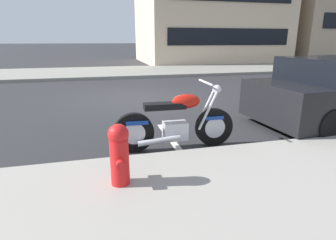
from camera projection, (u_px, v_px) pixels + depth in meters
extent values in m
plane|color=#28282B|center=(140.00, 98.00, 8.69)|extent=(260.00, 260.00, 0.00)
cube|color=gray|center=(305.00, 67.00, 18.09)|extent=(120.00, 5.00, 0.14)
cube|color=silver|center=(173.00, 142.00, 4.98)|extent=(0.12, 2.20, 0.01)
cylinder|color=black|center=(214.00, 127.00, 4.78)|extent=(0.66, 0.13, 0.66)
cylinder|color=silver|center=(214.00, 127.00, 4.78)|extent=(0.36, 0.13, 0.36)
cylinder|color=black|center=(134.00, 133.00, 4.49)|extent=(0.66, 0.13, 0.66)
cylinder|color=silver|center=(134.00, 133.00, 4.49)|extent=(0.36, 0.13, 0.36)
cube|color=silver|center=(175.00, 131.00, 4.64)|extent=(0.41, 0.27, 0.30)
cube|color=black|center=(165.00, 106.00, 4.48)|extent=(0.69, 0.24, 0.10)
ellipsoid|color=#B7190F|center=(186.00, 101.00, 4.54)|extent=(0.49, 0.25, 0.24)
cube|color=navy|center=(137.00, 122.00, 4.45)|extent=(0.36, 0.19, 0.06)
cube|color=navy|center=(213.00, 117.00, 4.73)|extent=(0.32, 0.17, 0.06)
cylinder|color=silver|center=(205.00, 109.00, 4.73)|extent=(0.34, 0.05, 0.65)
cylinder|color=silver|center=(208.00, 111.00, 4.60)|extent=(0.34, 0.05, 0.65)
cylinder|color=silver|center=(206.00, 82.00, 4.53)|extent=(0.05, 0.62, 0.04)
sphere|color=silver|center=(217.00, 89.00, 4.60)|extent=(0.15, 0.15, 0.15)
cylinder|color=silver|center=(159.00, 140.00, 4.48)|extent=(0.71, 0.11, 0.16)
cylinder|color=black|center=(269.00, 105.00, 6.48)|extent=(0.63, 0.26, 0.62)
cylinder|color=black|center=(329.00, 125.00, 4.95)|extent=(0.63, 0.26, 0.62)
cylinder|color=red|center=(120.00, 162.00, 3.21)|extent=(0.22, 0.22, 0.56)
sphere|color=red|center=(118.00, 134.00, 3.12)|extent=(0.24, 0.24, 0.24)
cylinder|color=red|center=(119.00, 155.00, 3.34)|extent=(0.10, 0.08, 0.10)
cylinder|color=red|center=(121.00, 165.00, 3.07)|extent=(0.10, 0.08, 0.10)
cube|color=beige|center=(207.00, 5.00, 22.02)|extent=(10.49, 8.69, 8.88)
cube|color=black|center=(231.00, 37.00, 18.65)|extent=(8.81, 0.06, 1.10)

